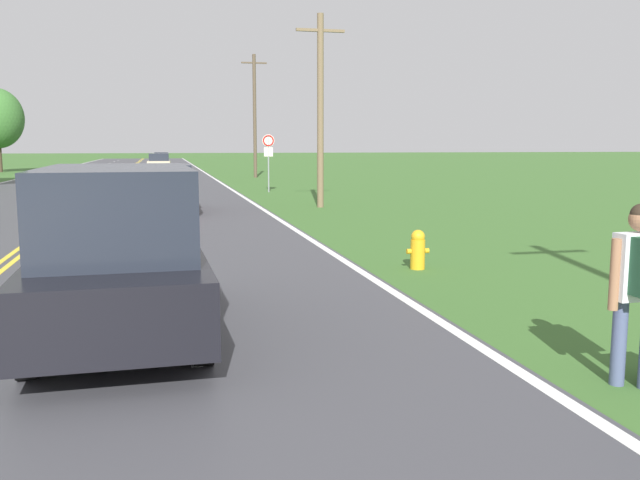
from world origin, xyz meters
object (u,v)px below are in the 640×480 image
at_px(car_maroon_sedan_approaching, 166,188).
at_px(car_champagne_sedan_mid_near, 159,163).
at_px(traffic_sign, 268,149).
at_px(car_dark_grey_hatchback_mid_far, 161,158).
at_px(car_black_van_nearest, 120,250).
at_px(fire_hydrant, 418,249).

height_order(car_maroon_sedan_approaching, car_champagne_sedan_mid_near, car_maroon_sedan_approaching).
height_order(traffic_sign, car_dark_grey_hatchback_mid_far, traffic_sign).
bearing_deg(car_black_van_nearest, fire_hydrant, 121.47).
bearing_deg(car_champagne_sedan_mid_near, traffic_sign, 13.19).
relative_size(car_black_van_nearest, car_maroon_sedan_approaching, 1.13).
distance_m(traffic_sign, car_maroon_sedan_approaching, 10.36).
xyz_separation_m(fire_hydrant, car_champagne_sedan_mid_near, (-4.85, 47.19, 0.45)).
distance_m(traffic_sign, car_dark_grey_hatchback_mid_far, 47.70).
bearing_deg(fire_hydrant, car_black_van_nearest, -147.19).
relative_size(traffic_sign, car_black_van_nearest, 0.60).
height_order(car_champagne_sedan_mid_near, car_dark_grey_hatchback_mid_far, car_champagne_sedan_mid_near).
distance_m(fire_hydrant, car_black_van_nearest, 6.19).
height_order(fire_hydrant, car_champagne_sedan_mid_near, car_champagne_sedan_mid_near).
distance_m(traffic_sign, car_champagne_sedan_mid_near, 26.37).
distance_m(car_black_van_nearest, car_dark_grey_hatchback_mid_far, 72.13).
distance_m(fire_hydrant, car_dark_grey_hatchback_mid_far, 68.95).
relative_size(fire_hydrant, car_dark_grey_hatchback_mid_far, 0.19).
xyz_separation_m(traffic_sign, car_black_van_nearest, (-5.66, -24.73, -1.09)).
bearing_deg(car_maroon_sedan_approaching, car_champagne_sedan_mid_near, -179.97).
distance_m(traffic_sign, car_black_van_nearest, 25.39).
bearing_deg(car_champagne_sedan_mid_near, car_dark_grey_hatchback_mid_far, -178.93).
relative_size(car_champagne_sedan_mid_near, car_dark_grey_hatchback_mid_far, 1.03).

